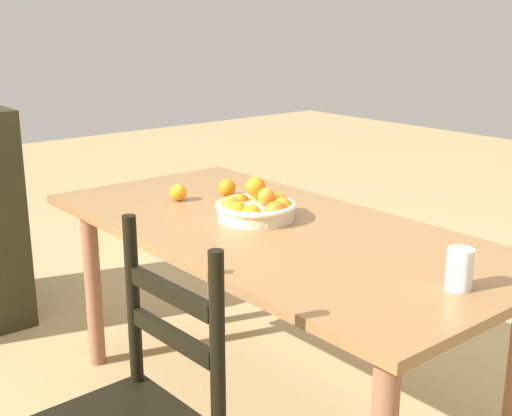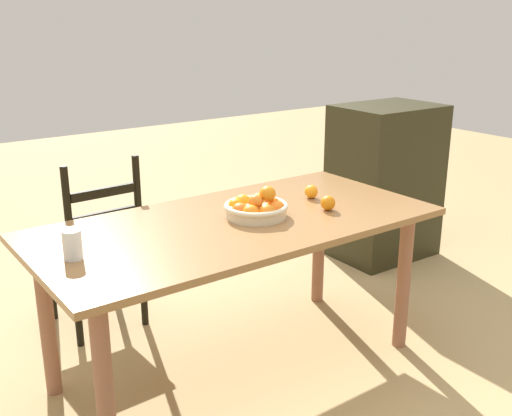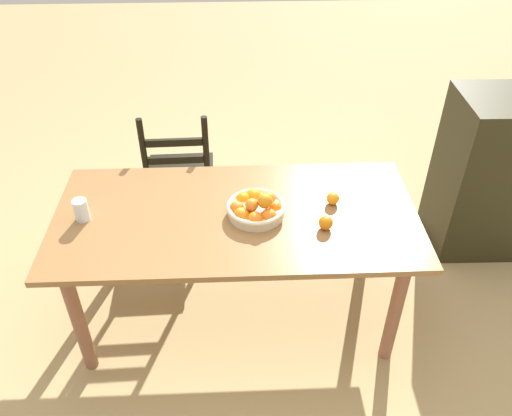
{
  "view_description": "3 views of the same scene",
  "coord_description": "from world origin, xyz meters",
  "views": [
    {
      "loc": [
        -1.65,
        1.44,
        1.41
      ],
      "look_at": [
        0.1,
        -0.01,
        0.77
      ],
      "focal_mm": 47.57,
      "sensor_mm": 36.0,
      "label": 1
    },
    {
      "loc": [
        -1.4,
        -2.08,
        1.59
      ],
      "look_at": [
        0.1,
        -0.01,
        0.77
      ],
      "focal_mm": 42.87,
      "sensor_mm": 36.0,
      "label": 2
    },
    {
      "loc": [
        0.02,
        -1.96,
        2.28
      ],
      "look_at": [
        0.1,
        -0.01,
        0.77
      ],
      "focal_mm": 36.3,
      "sensor_mm": 36.0,
      "label": 3
    }
  ],
  "objects": [
    {
      "name": "ground_plane",
      "position": [
        0.0,
        0.0,
        0.0
      ],
      "size": [
        12.0,
        12.0,
        0.0
      ],
      "primitive_type": "plane",
      "color": "tan"
    },
    {
      "name": "dining_table",
      "position": [
        0.0,
        0.0,
        0.63
      ],
      "size": [
        1.76,
        0.85,
        0.73
      ],
      "color": "olive",
      "rests_on": "ground"
    },
    {
      "name": "chair_near_window",
      "position": [
        -0.35,
        0.77,
        0.44
      ],
      "size": [
        0.43,
        0.43,
        0.92
      ],
      "rotation": [
        0.0,
        0.0,
        3.17
      ],
      "color": "black",
      "rests_on": "ground"
    },
    {
      "name": "cabinet",
      "position": [
        1.6,
        0.6,
        0.51
      ],
      "size": [
        0.66,
        0.5,
        1.02
      ],
      "primitive_type": "cube",
      "rotation": [
        0.0,
        0.0,
        -0.02
      ],
      "color": "#2A2714",
      "rests_on": "ground"
    },
    {
      "name": "fruit_bowl",
      "position": [
        0.1,
        -0.01,
        0.77
      ],
      "size": [
        0.29,
        0.29,
        0.14
      ],
      "color": "beige",
      "rests_on": "dining_table"
    },
    {
      "name": "orange_loose_0",
      "position": [
        0.48,
        0.06,
        0.76
      ],
      "size": [
        0.06,
        0.06,
        0.06
      ],
      "primitive_type": "sphere",
      "color": "orange",
      "rests_on": "dining_table"
    },
    {
      "name": "orange_loose_1",
      "position": [
        0.42,
        -0.13,
        0.76
      ],
      "size": [
        0.07,
        0.07,
        0.07
      ],
      "primitive_type": "sphere",
      "color": "orange",
      "rests_on": "dining_table"
    },
    {
      "name": "drinking_glass",
      "position": [
        -0.73,
        -0.01,
        0.78
      ],
      "size": [
        0.07,
        0.07,
        0.11
      ],
      "primitive_type": "cylinder",
      "color": "silver",
      "rests_on": "dining_table"
    }
  ]
}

